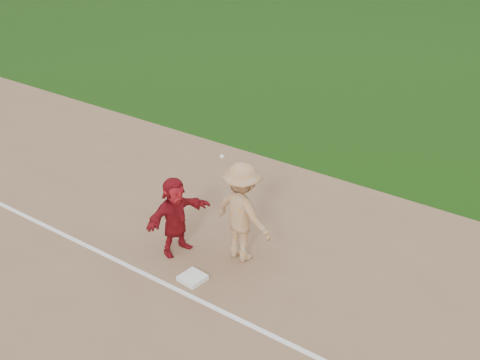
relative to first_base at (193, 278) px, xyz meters
The scene contains 5 objects.
ground 0.48m from the first_base, 123.06° to the left, with size 160.00×160.00×0.00m, color #173E0B.
foul_line 0.48m from the first_base, 123.00° to the right, with size 60.00×0.10×0.01m, color white.
first_base is the anchor object (origin of this frame).
base_runner 1.33m from the first_base, 147.15° to the left, with size 1.54×0.49×1.67m, color maroon.
first_base_play 1.58m from the first_base, 75.66° to the left, with size 1.43×1.02×2.45m.
Camera 1 is at (6.45, -7.40, 7.02)m, focal length 45.00 mm.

